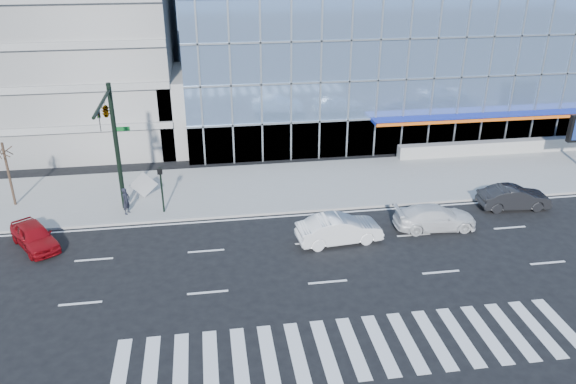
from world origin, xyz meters
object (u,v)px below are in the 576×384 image
street_tree_near (4,151)px  red_sedan (34,236)px  ped_signal_post (161,183)px  tilted_panel (144,185)px  white_suv (435,217)px  pedestrian (126,201)px  white_sedan (339,229)px  dark_sedan (514,198)px  traffic_signal (109,123)px

street_tree_near → red_sedan: size_ratio=1.04×
ped_signal_post → tilted_panel: size_ratio=2.31×
white_suv → pedestrian: (-18.23, 4.44, 0.30)m
white_sedan → tilted_panel: tilted_panel is taller
pedestrian → dark_sedan: bearing=-72.0°
white_suv → dark_sedan: 6.27m
ped_signal_post → dark_sedan: ped_signal_post is taller
pedestrian → red_sedan: bearing=148.6°
white_suv → traffic_signal: bearing=80.4°
pedestrian → traffic_signal: bearing=177.6°
ped_signal_post → white_sedan: 11.27m
white_sedan → dark_sedan: bearing=-83.7°
white_suv → pedestrian: bearing=78.6°
street_tree_near → pedestrian: bearing=-18.2°
tilted_panel → white_sedan: bearing=-39.5°
traffic_signal → street_tree_near: (-7.00, 2.93, -2.39)m
ped_signal_post → white_suv: (16.00, -4.28, -1.43)m
white_suv → white_sedan: size_ratio=1.01×
street_tree_near → tilted_panel: 8.60m
white_suv → dark_sedan: (6.00, 1.80, 0.03)m
red_sedan → street_tree_near: bearing=81.5°
red_sedan → pedestrian: size_ratio=2.39×
white_suv → pedestrian: size_ratio=2.86×
traffic_signal → white_suv: bearing=-11.9°
traffic_signal → dark_sedan: (24.50, -2.10, -5.43)m
white_sedan → pedestrian: 13.28m
red_sedan → tilted_panel: tilted_panel is taller
traffic_signal → tilted_panel: traffic_signal is taller
white_suv → pedestrian: pedestrian is taller
traffic_signal → street_tree_near: bearing=157.3°
white_suv → white_sedan: (-6.00, -0.74, 0.09)m
traffic_signal → dark_sedan: 25.18m
white_sedan → dark_sedan: (12.00, 2.54, -0.06)m
dark_sedan → tilted_panel: 23.84m
street_tree_near → dark_sedan: (31.50, -5.03, -3.05)m
white_sedan → red_sedan: 17.01m
red_sedan → pedestrian: bearing=0.9°
tilted_panel → dark_sedan: bearing=-18.2°
traffic_signal → pedestrian: size_ratio=4.69×
traffic_signal → red_sedan: bearing=-148.9°
traffic_signal → dark_sedan: bearing=-4.9°
dark_sedan → red_sedan: bearing=94.8°
traffic_signal → pedestrian: (0.27, 0.54, -5.16)m
pedestrian → white_suv: bearing=-79.5°
tilted_panel → white_suv: bearing=-27.4°
tilted_panel → pedestrian: bearing=-118.1°
traffic_signal → red_sedan: (-4.40, -2.66, -5.47)m
tilted_panel → red_sedan: bearing=-142.1°
dark_sedan → red_sedan: 28.90m
street_tree_near → white_sedan: size_ratio=0.88×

